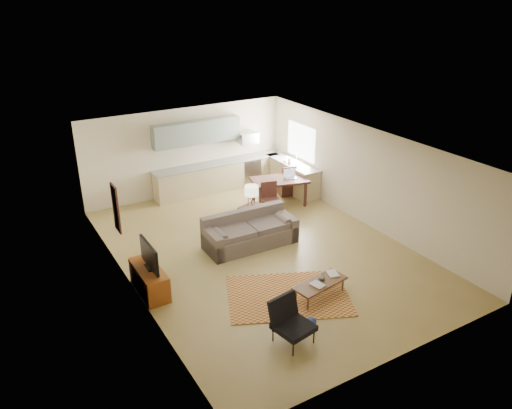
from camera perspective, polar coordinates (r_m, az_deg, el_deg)
room at (r=11.80m, az=0.74°, el=0.38°), size 9.00×9.00×9.00m
kitchen_counter_back at (r=15.94m, az=-4.32°, el=3.25°), size 4.26×0.64×0.92m
kitchen_counter_right at (r=15.95m, az=4.14°, el=3.27°), size 0.64×2.26×0.92m
kitchen_range at (r=16.42m, az=-0.88°, el=3.92°), size 0.62×0.62×0.90m
kitchen_microwave at (r=16.10m, az=-0.94°, el=7.62°), size 0.62×0.40×0.35m
upper_cabinets at (r=15.37m, az=-6.76°, el=8.22°), size 2.80×0.34×0.70m
window_right at (r=15.77m, az=5.17°, el=7.18°), size 0.02×1.40×1.05m
wall_art_left at (r=11.36m, az=-15.68°, el=-0.43°), size 0.06×0.42×1.10m
triptych at (r=15.40m, az=-8.31°, el=7.39°), size 1.70×0.04×0.50m
rug at (r=10.76m, az=3.70°, el=-10.34°), size 3.03×2.64×0.02m
sofa at (r=12.48m, az=-0.65°, el=-2.96°), size 2.44×1.09×0.84m
coffee_table at (r=10.70m, az=7.30°, el=-9.60°), size 1.28×0.68×0.37m
book_a at (r=10.42m, az=6.64°, el=-9.32°), size 0.34×0.38×0.03m
book_b at (r=10.87m, az=8.20°, el=-7.89°), size 0.37×0.41×0.02m
vase at (r=10.65m, az=7.54°, el=-8.14°), size 0.21×0.21×0.16m
armchair at (r=9.31m, az=4.34°, el=-13.38°), size 0.86×0.86×0.85m
tv_credenza at (r=10.96m, az=-12.09°, el=-8.42°), size 0.49×1.26×0.58m
tv at (r=10.68m, az=-12.11°, el=-5.71°), size 0.10×0.97×0.58m
console_table at (r=13.20m, az=-0.51°, el=-1.64°), size 0.73×0.60×0.74m
table_lamp at (r=12.93m, az=-0.52°, el=1.01°), size 0.48×0.48×0.59m
dining_table at (r=14.82m, az=2.67°, el=1.45°), size 1.78×1.28×0.82m
dining_chair_near at (r=14.03m, az=1.75°, el=0.51°), size 0.57×0.58×0.98m
dining_chair_far at (r=15.55m, az=3.51°, el=2.87°), size 0.56×0.58×0.98m
laptop at (r=14.71m, az=3.99°, el=3.49°), size 0.40×0.35×0.26m
soap_bottle at (r=15.72m, az=3.88°, el=5.12°), size 0.13×0.13×0.19m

